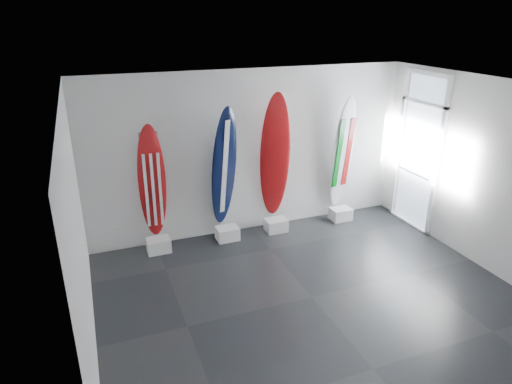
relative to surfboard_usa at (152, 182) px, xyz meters
name	(u,v)px	position (x,y,z in m)	size (l,w,h in m)	color
floor	(312,297)	(1.85, -2.28, -1.25)	(6.00, 6.00, 0.00)	black
ceiling	(323,90)	(1.85, -2.28, 1.75)	(6.00, 6.00, 0.00)	white
wall_back	(251,153)	(1.85, 0.22, 0.25)	(6.00, 6.00, 0.00)	silver
wall_front	(455,308)	(1.85, -4.78, 0.25)	(6.00, 6.00, 0.00)	silver
wall_left	(79,241)	(-1.15, -2.28, 0.25)	(5.00, 5.00, 0.00)	silver
wall_right	(487,176)	(4.85, -2.28, 0.25)	(5.00, 5.00, 0.00)	silver
display_block_usa	(159,245)	(0.00, -0.10, -1.13)	(0.40, 0.30, 0.24)	white
surfboard_usa	(152,182)	(0.00, 0.00, 0.00)	(0.46, 0.08, 2.02)	maroon
display_block_navy	(227,233)	(1.25, -0.10, -1.13)	(0.40, 0.30, 0.24)	white
surfboard_navy	(224,168)	(1.25, 0.00, 0.10)	(0.51, 0.08, 2.24)	black
display_block_swiss	(276,225)	(2.22, -0.10, -1.13)	(0.40, 0.30, 0.24)	white
surfboard_swiss	(275,157)	(2.22, 0.00, 0.19)	(0.55, 0.08, 2.43)	maroon
display_block_italy	(341,214)	(3.63, -0.10, -1.13)	(0.40, 0.30, 0.24)	white
surfboard_italy	(342,153)	(3.63, 0.00, 0.12)	(0.51, 0.08, 2.26)	silver
wall_outlet	(120,232)	(-0.60, 0.20, -0.90)	(0.09, 0.02, 0.13)	silver
glass_door	(418,154)	(4.82, -0.73, 0.18)	(0.12, 1.16, 2.85)	white
balcony	(465,191)	(6.15, -0.73, -0.75)	(2.80, 2.20, 1.20)	slate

